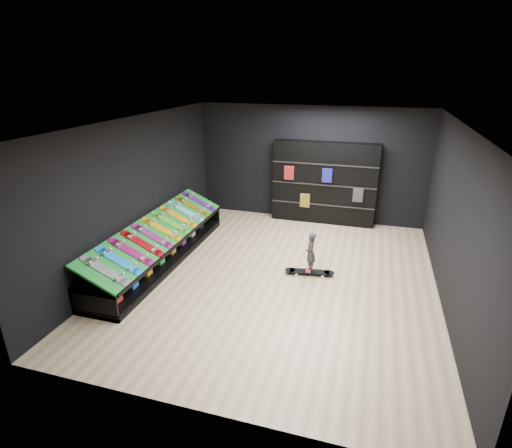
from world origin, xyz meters
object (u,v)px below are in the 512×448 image
(child, at_px, (310,260))
(floor_skateboard, at_px, (309,273))
(back_shelving, at_px, (324,183))
(display_rack, at_px, (161,250))

(child, bearing_deg, floor_skateboard, 0.00)
(back_shelving, distance_m, floor_skateboard, 3.23)
(display_rack, xyz_separation_m, back_shelving, (2.98, 3.32, 0.82))
(back_shelving, xyz_separation_m, floor_skateboard, (0.17, -3.06, -1.02))
(floor_skateboard, xyz_separation_m, child, (0.00, 0.00, 0.29))
(display_rack, relative_size, floor_skateboard, 4.59)
(floor_skateboard, distance_m, child, 0.29)
(back_shelving, relative_size, floor_skateboard, 2.72)
(back_shelving, height_order, floor_skateboard, back_shelving)
(display_rack, distance_m, child, 3.16)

